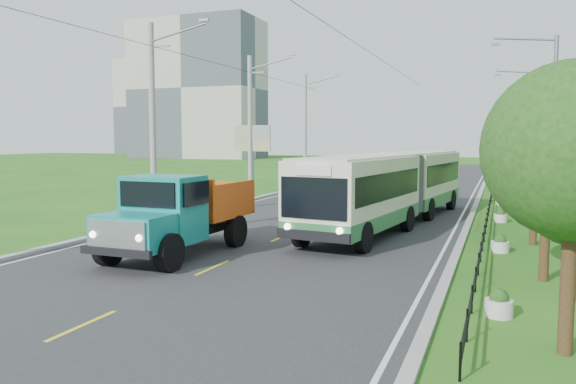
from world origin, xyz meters
The scene contains 29 objects.
ground centered at (0.00, 0.00, 0.00)m, with size 240.00×240.00×0.00m, color #1E5C15.
road centered at (0.00, 20.00, 0.01)m, with size 14.00×120.00×0.02m, color #28282B.
curb_left centered at (-7.20, 20.00, 0.07)m, with size 0.40×120.00×0.15m, color #9E9E99.
curb_right centered at (7.15, 20.00, 0.05)m, with size 0.30×120.00×0.10m, color #9E9E99.
edge_line_left centered at (-6.65, 20.00, 0.02)m, with size 0.12×120.00×0.00m, color silver.
edge_line_right centered at (6.65, 20.00, 0.02)m, with size 0.12×120.00×0.00m, color silver.
centre_dash centered at (0.00, 0.00, 0.02)m, with size 0.12×2.20×0.00m, color yellow.
railing_right centered at (8.00, 14.00, 0.30)m, with size 0.04×40.00×0.60m, color black.
pole_near centered at (-8.26, 9.00, 5.09)m, with size 3.51×0.32×10.00m.
pole_mid centered at (-8.26, 21.00, 5.09)m, with size 3.51×0.32×10.00m.
pole_far centered at (-8.26, 33.00, 5.09)m, with size 3.51×0.32×10.00m.
tree_front centered at (9.86, -3.86, 3.72)m, with size 3.36×3.41×5.60m.
tree_second centered at (9.86, 2.14, 3.52)m, with size 3.18×3.26×5.30m.
tree_third centered at (9.86, 8.14, 3.99)m, with size 3.60×3.62×6.00m.
tree_fourth centered at (9.86, 14.14, 3.59)m, with size 3.24×3.31×5.40m.
tree_fifth centered at (9.86, 20.14, 3.85)m, with size 3.48×3.52×5.80m.
tree_back centered at (9.86, 26.14, 3.65)m, with size 3.30×3.36×5.50m.
streetlight_mid centered at (10.64, 14.00, 4.90)m, with size 3.02×0.20×9.07m.
streetlight_far centered at (10.64, 28.00, 4.90)m, with size 3.02×0.20×9.07m.
planter_front centered at (8.60, -2.00, 0.29)m, with size 0.64×0.64×0.67m.
planter_near centered at (8.60, 6.00, 0.29)m, with size 0.64×0.64×0.67m.
planter_mid centered at (8.60, 14.00, 0.29)m, with size 0.64×0.64×0.67m.
planter_far centered at (8.60, 22.00, 0.29)m, with size 0.64×0.64×0.67m.
billboard_left centered at (-9.50, 24.00, 3.87)m, with size 3.00×0.20×5.20m.
billboard_right centered at (12.30, 20.00, 5.34)m, with size 0.24×6.00×7.30m.
apartment_near centered at (-55.00, 95.00, 15.00)m, with size 28.00×14.00×30.00m, color #B7B2A3.
apartment_far centered at (-80.00, 120.00, 13.00)m, with size 24.00×14.00×26.00m, color #B7B2A3.
bus centered at (3.65, 11.23, 2.01)m, with size 5.04×17.56×3.35m.
dump_truck centered at (-2.11, 1.46, 1.64)m, with size 2.87×6.95×2.89m.
Camera 1 is at (8.54, -15.66, 4.12)m, focal length 35.00 mm.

